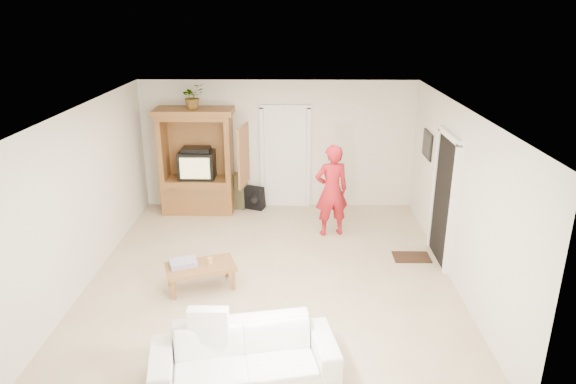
# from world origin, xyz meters

# --- Properties ---
(floor) EXTENTS (6.00, 6.00, 0.00)m
(floor) POSITION_xyz_m (0.00, 0.00, 0.00)
(floor) COLOR tan
(floor) RESTS_ON ground
(ceiling) EXTENTS (6.00, 6.00, 0.00)m
(ceiling) POSITION_xyz_m (0.00, 0.00, 2.60)
(ceiling) COLOR white
(ceiling) RESTS_ON floor
(wall_back) EXTENTS (5.50, 0.00, 5.50)m
(wall_back) POSITION_xyz_m (0.00, 3.00, 1.30)
(wall_back) COLOR silver
(wall_back) RESTS_ON floor
(wall_front) EXTENTS (5.50, 0.00, 5.50)m
(wall_front) POSITION_xyz_m (0.00, -3.00, 1.30)
(wall_front) COLOR silver
(wall_front) RESTS_ON floor
(wall_left) EXTENTS (0.00, 6.00, 6.00)m
(wall_left) POSITION_xyz_m (-2.75, 0.00, 1.30)
(wall_left) COLOR silver
(wall_left) RESTS_ON floor
(wall_right) EXTENTS (0.00, 6.00, 6.00)m
(wall_right) POSITION_xyz_m (2.75, 0.00, 1.30)
(wall_right) COLOR silver
(wall_right) RESTS_ON floor
(armoire) EXTENTS (1.82, 1.14, 2.10)m
(armoire) POSITION_xyz_m (-1.58, 2.66, 0.91)
(armoire) COLOR brown
(armoire) RESTS_ON floor
(door_back) EXTENTS (0.85, 0.05, 2.04)m
(door_back) POSITION_xyz_m (0.15, 2.97, 1.02)
(door_back) COLOR white
(door_back) RESTS_ON floor
(doorway_right) EXTENTS (0.05, 0.90, 2.04)m
(doorway_right) POSITION_xyz_m (2.73, 0.60, 1.02)
(doorway_right) COLOR black
(doorway_right) RESTS_ON floor
(framed_picture) EXTENTS (0.03, 0.60, 0.48)m
(framed_picture) POSITION_xyz_m (2.73, 1.90, 1.60)
(framed_picture) COLOR black
(framed_picture) RESTS_ON wall_right
(doormat) EXTENTS (0.60, 0.40, 0.02)m
(doormat) POSITION_xyz_m (2.30, 0.60, 0.01)
(doormat) COLOR #382316
(doormat) RESTS_ON floor
(plant) EXTENTS (0.56, 0.56, 0.47)m
(plant) POSITION_xyz_m (-1.60, 2.63, 2.34)
(plant) COLOR #4C7238
(plant) RESTS_ON armoire
(man) EXTENTS (0.69, 0.54, 1.68)m
(man) POSITION_xyz_m (1.01, 1.54, 0.84)
(man) COLOR #A9161F
(man) RESTS_ON floor
(sofa) EXTENTS (2.16, 1.18, 0.60)m
(sofa) POSITION_xyz_m (-0.19, -2.37, 0.30)
(sofa) COLOR white
(sofa) RESTS_ON floor
(coffee_table) EXTENTS (1.11, 0.84, 0.37)m
(coffee_table) POSITION_xyz_m (-1.02, -0.42, 0.32)
(coffee_table) COLOR brown
(coffee_table) RESTS_ON floor
(towel) EXTENTS (0.46, 0.40, 0.08)m
(towel) POSITION_xyz_m (-1.27, -0.42, 0.41)
(towel) COLOR #EF4F80
(towel) RESTS_ON coffee_table
(candle) EXTENTS (0.08, 0.08, 0.10)m
(candle) POSITION_xyz_m (-0.89, -0.37, 0.42)
(candle) COLOR tan
(candle) RESTS_ON coffee_table
(backpack_black) EXTENTS (0.42, 0.34, 0.46)m
(backpack_black) POSITION_xyz_m (-0.47, 2.75, 0.23)
(backpack_black) COLOR black
(backpack_black) RESTS_ON floor
(backpack_olive) EXTENTS (0.43, 0.36, 0.72)m
(backpack_olive) POSITION_xyz_m (-0.85, 2.85, 0.36)
(backpack_olive) COLOR #47442B
(backpack_olive) RESTS_ON floor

